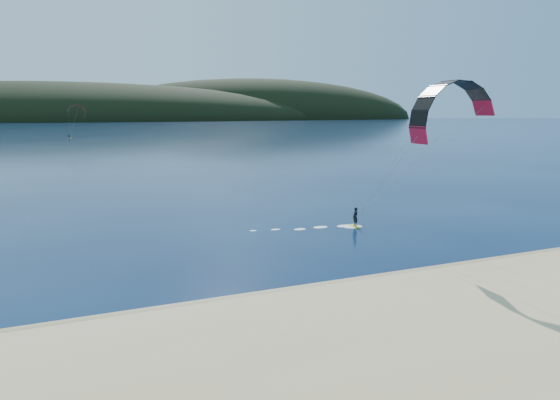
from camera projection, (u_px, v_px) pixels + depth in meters
The scene contains 5 objects.
ground at pixel (312, 329), 24.06m from camera, with size 1800.00×1800.00×0.00m, color #071534.
wet_sand at pixel (281, 297), 28.17m from camera, with size 220.00×2.50×0.10m.
headland at pixel (107, 120), 706.82m from camera, with size 1200.00×310.00×140.00m.
kitesurfer_near at pixel (447, 128), 39.78m from camera, with size 20.15×9.78×13.52m.
kitesurfer_far at pixel (76, 114), 199.16m from camera, with size 8.83×7.91×13.95m.
Camera 1 is at (-9.64, -20.24, 11.18)m, focal length 29.39 mm.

